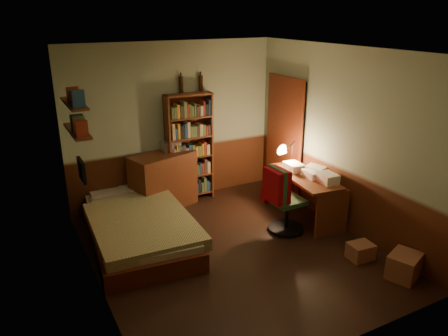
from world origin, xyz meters
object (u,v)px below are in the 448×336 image
bookshelf (190,148)px  office_chair (287,200)px  desk_lamp (292,147)px  desk (304,197)px  dresser (163,181)px  cardboard_box_b (361,251)px  bed (137,217)px  cardboard_box_a (404,266)px  mini_stereo (171,146)px

bookshelf → office_chair: bookshelf is taller
desk_lamp → office_chair: desk_lamp is taller
desk → dresser: bearing=148.3°
cardboard_box_b → dresser: bearing=121.7°
desk_lamp → office_chair: (-0.54, -0.67, -0.54)m
bookshelf → desk: 2.00m
cardboard_box_b → desk_lamp: bearing=85.3°
bed → cardboard_box_a: bed is taller
bed → dresser: dresser is taller
office_chair → cardboard_box_a: (0.56, -1.63, -0.33)m
office_chair → cardboard_box_b: bearing=-71.3°
mini_stereo → desk: 2.26m
dresser → desk_lamp: desk_lamp is taller
bed → mini_stereo: size_ratio=8.19×
bed → office_chair: bearing=-15.3°
desk_lamp → cardboard_box_b: bearing=-92.9°
desk → office_chair: (-0.47, -0.22, 0.13)m
dresser → cardboard_box_b: bearing=-74.6°
bed → cardboard_box_a: bearing=-37.5°
bed → dresser: 1.12m
bed → cardboard_box_b: bearing=-32.1°
mini_stereo → cardboard_box_b: 3.30m
dresser → desk_lamp: size_ratio=1.59×
mini_stereo → cardboard_box_b: (1.47, -2.83, -0.87)m
office_chair → desk_lamp: bearing=49.9°
bed → cardboard_box_b: size_ratio=7.58×
dresser → cardboard_box_a: dresser is taller
mini_stereo → bookshelf: size_ratio=0.16×
office_chair → dresser: bearing=126.9°
dresser → office_chair: 2.06m
mini_stereo → office_chair: size_ratio=0.29×
desk → cardboard_box_b: 1.33m
bookshelf → dresser: bearing=-167.3°
mini_stereo → desk_lamp: bearing=-32.8°
desk_lamp → cardboard_box_a: desk_lamp is taller
cardboard_box_a → bookshelf: bearing=111.6°
cardboard_box_a → mini_stereo: bearing=115.9°
office_chair → bookshelf: bearing=112.8°
mini_stereo → cardboard_box_a: bearing=-63.3°
office_chair → bed: bearing=157.9°
cardboard_box_a → bed: bearing=136.9°
office_chair → cardboard_box_a: bearing=-72.3°
dresser → cardboard_box_b: 3.19m
bed → desk: 2.51m
dresser → cardboard_box_b: dresser is taller
cardboard_box_a → cardboard_box_b: bearing=107.0°
desk_lamp → cardboard_box_b: 1.98m
desk → desk_lamp: size_ratio=2.06×
desk → cardboard_box_b: desk is taller
desk_lamp → dresser: bearing=154.3°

